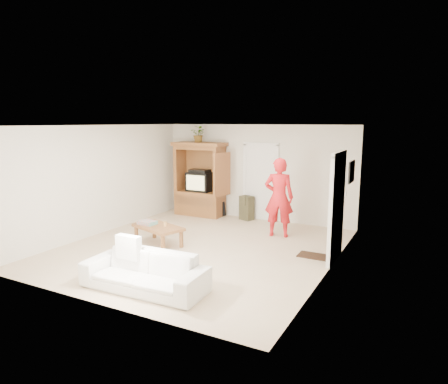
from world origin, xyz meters
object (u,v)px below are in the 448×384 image
object	(u,v)px
sofa	(144,272)
coffee_table	(158,228)
man	(279,197)
armoire	(201,184)

from	to	relation	value
sofa	coffee_table	xyz separation A→B (m)	(-1.25, 2.02, 0.07)
man	sofa	xyz separation A→B (m)	(-0.85, -3.90, -0.63)
armoire	man	bearing A→B (deg)	-20.33
man	coffee_table	distance (m)	2.87
armoire	coffee_table	world-z (taller)	armoire
armoire	coffee_table	distance (m)	3.01
man	sofa	world-z (taller)	man
man	coffee_table	bearing A→B (deg)	29.08
man	coffee_table	size ratio (longest dim) A/B	1.45
sofa	coffee_table	bearing A→B (deg)	119.21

